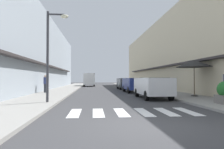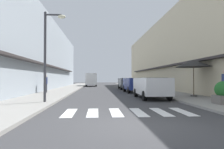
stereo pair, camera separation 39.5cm
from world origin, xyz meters
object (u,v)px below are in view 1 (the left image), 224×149
Objects in this scene: street_lamp at (51,46)px; pedestrian_walking_far at (45,83)px; cafe_umbrella at (194,64)px; parked_car_mid at (134,83)px; delivery_van at (89,79)px; parked_car_near at (152,85)px; parked_car_far at (125,82)px.

street_lamp is 8.40m from pedestrian_walking_far.
parked_car_mid is at bearing 117.56° from cafe_umbrella.
delivery_van is 1.09× the size of street_lamp.
parked_car_far is at bearing 90.00° from parked_car_near.
delivery_van is at bearing 86.62° from street_lamp.
parked_car_near is at bearing -179.04° from pedestrian_walking_far.
delivery_van is 26.51m from street_lamp.
parked_car_near and parked_car_mid have the same top height.
parked_car_far is at bearing 104.96° from cafe_umbrella.
parked_car_near is 0.88× the size of street_lamp.
cafe_umbrella reaches higher than parked_car_near.
cafe_umbrella reaches higher than delivery_van.
pedestrian_walking_far is (-8.56, -1.37, 0.05)m from parked_car_mid.
cafe_umbrella is (3.26, 0.35, 1.59)m from parked_car_near.
parked_car_far is (0.00, 12.54, -0.00)m from parked_car_near.
parked_car_mid is at bearing -90.00° from parked_car_far.
parked_car_far is at bearing -66.43° from delivery_van.
street_lamp is 10.19m from cafe_umbrella.
pedestrian_walking_far reaches higher than parked_car_far.
parked_car_far is at bearing -107.08° from pedestrian_walking_far.
parked_car_near is at bearing -90.00° from parked_car_far.
parked_car_mid is 1.05× the size of parked_car_far.
cafe_umbrella reaches higher than parked_car_far.
parked_car_near and parked_car_far have the same top height.
cafe_umbrella is at bearing -170.03° from pedestrian_walking_far.
cafe_umbrella is 12.87m from pedestrian_walking_far.
street_lamp reaches higher than delivery_van.
pedestrian_walking_far is (-3.64, -18.58, -0.44)m from delivery_van.
cafe_umbrella is (9.73, 2.95, -0.69)m from street_lamp.
delivery_van is (-4.91, 23.81, 0.48)m from parked_car_near.
pedestrian_walking_far is at bearing -139.47° from parked_car_far.
delivery_van is at bearing 105.93° from parked_car_mid.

